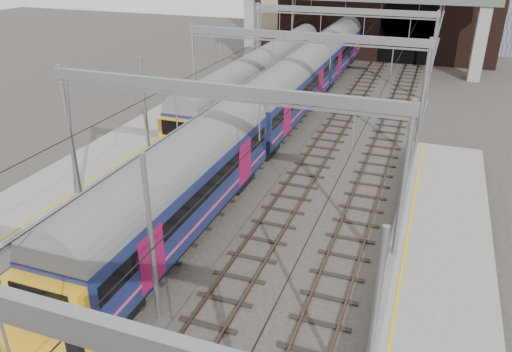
% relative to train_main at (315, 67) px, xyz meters
% --- Properties ---
extents(tracks, '(14.40, 80.00, 0.22)m').
position_rel_train_main_xyz_m(tracks, '(2.00, -19.42, -2.66)').
color(tracks, '#4C3828').
rests_on(tracks, ground).
extents(overhead_line, '(16.80, 80.00, 8.00)m').
position_rel_train_main_xyz_m(overhead_line, '(2.00, -12.93, 3.89)').
color(overhead_line, gray).
rests_on(overhead_line, ground).
extents(retaining_wall, '(28.00, 2.75, 9.00)m').
position_rel_train_main_xyz_m(retaining_wall, '(3.40, 17.51, 1.65)').
color(retaining_wall, black).
rests_on(retaining_wall, ground).
extents(overbridge, '(28.00, 3.00, 9.25)m').
position_rel_train_main_xyz_m(overbridge, '(2.00, 11.58, 4.59)').
color(overbridge, gray).
rests_on(overbridge, ground).
extents(train_main, '(3.11, 71.89, 5.25)m').
position_rel_train_main_xyz_m(train_main, '(0.00, 0.00, 0.00)').
color(train_main, black).
rests_on(train_main, ground).
extents(train_second, '(2.75, 31.80, 4.74)m').
position_rel_train_main_xyz_m(train_second, '(-4.00, -3.61, -0.22)').
color(train_second, black).
rests_on(train_second, ground).
extents(equip_cover_b, '(0.94, 0.79, 0.09)m').
position_rel_train_main_xyz_m(equip_cover_b, '(4.79, -33.33, -2.63)').
color(equip_cover_b, blue).
rests_on(equip_cover_b, ground).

